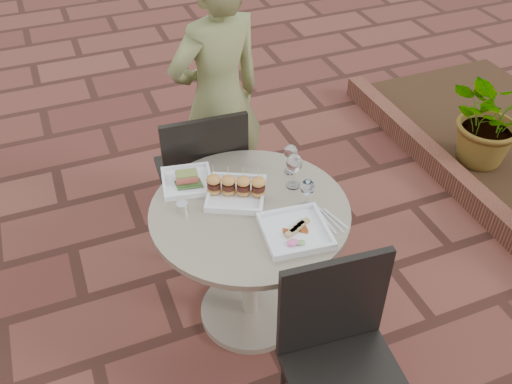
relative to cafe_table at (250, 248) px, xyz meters
name	(u,v)px	position (x,y,z in m)	size (l,w,h in m)	color
ground	(255,311)	(0.03, 0.00, -0.48)	(60.00, 60.00, 0.00)	#592C23
cafe_table	(250,248)	(0.00, 0.00, 0.00)	(0.90, 0.90, 0.73)	gray
chair_far	(203,170)	(-0.04, 0.58, 0.07)	(0.47, 0.47, 0.93)	black
chair_near	(340,348)	(0.10, -0.69, 0.07)	(0.48, 0.48, 0.93)	black
diner	(218,101)	(0.14, 0.84, 0.31)	(0.58, 0.38, 1.58)	olive
plate_salmon	(187,181)	(-0.21, 0.28, 0.26)	(0.27, 0.27, 0.06)	silver
plate_sliders	(236,189)	(-0.02, 0.11, 0.29)	(0.35, 0.35, 0.17)	silver
plate_tuna	(295,231)	(0.12, -0.22, 0.26)	(0.30, 0.30, 0.03)	silver
wine_glass_right	(307,188)	(0.24, -0.08, 0.35)	(0.06, 0.06, 0.15)	white
wine_glass_mid	(294,164)	(0.25, 0.08, 0.37)	(0.08, 0.08, 0.18)	white
wine_glass_far	(291,153)	(0.28, 0.18, 0.35)	(0.07, 0.07, 0.15)	white
steel_ramekin	(182,207)	(-0.28, 0.11, 0.27)	(0.05, 0.05, 0.04)	silver
cutlery_set	(331,220)	(0.30, -0.20, 0.25)	(0.08, 0.18, 0.00)	silver
planter_curb	(470,194)	(1.63, 0.30, -0.41)	(0.12, 3.00, 0.15)	brown
potted_plant_a	(493,116)	(1.95, 0.61, -0.08)	(0.62, 0.54, 0.69)	#33662D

